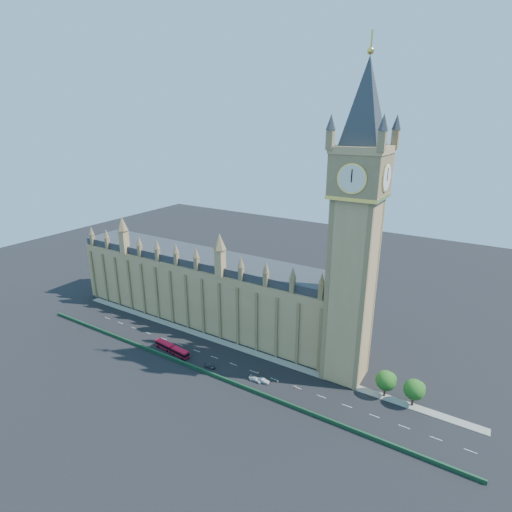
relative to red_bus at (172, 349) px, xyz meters
The scene contains 15 objects.
ground 19.62m from the red_bus, 15.48° to the left, with size 400.00×400.00×0.00m, color black.
palace_westminster 30.57m from the red_bus, 102.70° to the left, with size 120.00×20.00×28.00m.
elizabeth_tower 80.18m from the red_bus, 18.67° to the left, with size 20.59×20.59×105.00m.
bridge_parapet 19.25m from the red_bus, 11.32° to the right, with size 160.00×0.60×1.20m, color #1E4C2D.
kerb_north 23.97m from the red_bus, 37.97° to the left, with size 160.00×3.00×0.16m, color gray.
tree_east_near 72.84m from the red_bus, 12.15° to the left, with size 6.00×6.00×8.50m.
tree_east_far 80.67m from the red_bus, 10.95° to the left, with size 6.00×6.00×8.50m.
red_bus is the anchor object (origin of this frame).
car_grey 17.30m from the red_bus, ahead, with size 1.51×3.76×1.28m, color #414349.
car_silver 36.67m from the red_bus, ahead, with size 1.40×4.01×1.32m, color #94979B.
car_white 34.23m from the red_bus, ahead, with size 1.79×4.40×1.28m, color silver.
cone_a 46.71m from the red_bus, ahead, with size 0.58×0.58×0.76m.
cone_b 40.78m from the red_bus, ahead, with size 0.49×0.49×0.64m.
cone_c 33.27m from the red_bus, ahead, with size 0.46×0.46×0.64m.
cone_d 36.57m from the red_bus, ahead, with size 0.54×0.54×0.78m.
Camera 1 is at (71.31, -95.15, 78.22)m, focal length 28.00 mm.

